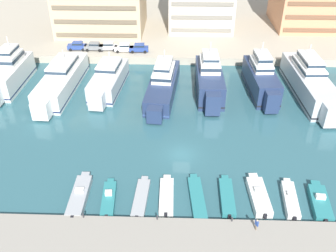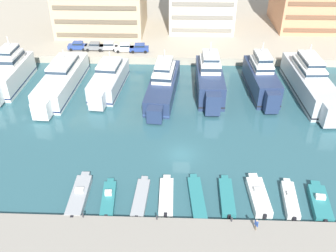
{
  "view_description": "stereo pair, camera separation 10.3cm",
  "coord_description": "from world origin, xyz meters",
  "px_view_note": "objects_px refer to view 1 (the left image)",
  "views": [
    {
      "loc": [
        -0.57,
        -42.54,
        33.66
      ],
      "look_at": [
        -2.1,
        3.54,
        2.5
      ],
      "focal_mm": 40.0,
      "sensor_mm": 36.0,
      "label": 1
    },
    {
      "loc": [
        -0.47,
        -42.53,
        33.66
      ],
      "look_at": [
        -2.1,
        3.54,
        2.5
      ],
      "focal_mm": 40.0,
      "sensor_mm": 36.0,
      "label": 2
    }
  ],
  "objects_px": {
    "motorboat_teal_center_right": "(227,197)",
    "pedestrian_near_edge": "(257,224)",
    "yacht_navy_center_left": "(163,84)",
    "car_blue_far_left": "(77,45)",
    "motorboat_grey_mid_left": "(141,198)",
    "motorboat_white_mid_right": "(258,196)",
    "car_white_center_left": "(124,47)",
    "motorboat_grey_far_left": "(80,196)",
    "yacht_silver_mid_left": "(108,80)",
    "car_silver_mid_left": "(108,46)",
    "yacht_navy_center_right": "(261,79)",
    "motorboat_white_right": "(290,199)",
    "motorboat_teal_far_right": "(320,202)",
    "yacht_white_far_left": "(10,73)",
    "motorboat_teal_left": "(109,198)",
    "motorboat_white_center_left": "(167,196)",
    "yacht_silver_mid_right": "(310,82)",
    "yacht_white_left": "(61,80)",
    "yacht_navy_center": "(210,79)",
    "motorboat_teal_center": "(197,198)",
    "car_blue_center": "(139,48)",
    "car_grey_left": "(94,46)"
  },
  "relations": [
    {
      "from": "yacht_navy_center_left",
      "to": "car_silver_mid_left",
      "type": "relative_size",
      "value": 4.91
    },
    {
      "from": "motorboat_white_center_left",
      "to": "motorboat_teal_far_right",
      "type": "relative_size",
      "value": 1.0
    },
    {
      "from": "yacht_white_far_left",
      "to": "motorboat_teal_left",
      "type": "distance_m",
      "value": 37.7
    },
    {
      "from": "yacht_navy_center_left",
      "to": "motorboat_grey_mid_left",
      "type": "bearing_deg",
      "value": -93.11
    },
    {
      "from": "pedestrian_near_edge",
      "to": "yacht_navy_center",
      "type": "bearing_deg",
      "value": 95.7
    },
    {
      "from": "yacht_navy_center",
      "to": "motorboat_grey_mid_left",
      "type": "height_order",
      "value": "yacht_navy_center"
    },
    {
      "from": "motorboat_teal_center",
      "to": "motorboat_teal_center_right",
      "type": "height_order",
      "value": "motorboat_teal_center_right"
    },
    {
      "from": "motorboat_white_mid_right",
      "to": "car_blue_center",
      "type": "xyz_separation_m",
      "value": [
        -18.87,
        42.0,
        2.05
      ]
    },
    {
      "from": "car_white_center_left",
      "to": "motorboat_grey_far_left",
      "type": "bearing_deg",
      "value": -90.15
    },
    {
      "from": "yacht_navy_center_left",
      "to": "motorboat_teal_far_right",
      "type": "distance_m",
      "value": 34.09
    },
    {
      "from": "yacht_navy_center_right",
      "to": "pedestrian_near_edge",
      "type": "xyz_separation_m",
      "value": [
        -6.2,
        -33.6,
        -0.83
      ]
    },
    {
      "from": "motorboat_teal_far_right",
      "to": "car_white_center_left",
      "type": "height_order",
      "value": "car_white_center_left"
    },
    {
      "from": "motorboat_teal_center_right",
      "to": "pedestrian_near_edge",
      "type": "bearing_deg",
      "value": -64.4
    },
    {
      "from": "yacht_white_far_left",
      "to": "yacht_silver_mid_left",
      "type": "distance_m",
      "value": 18.52
    },
    {
      "from": "motorboat_grey_mid_left",
      "to": "motorboat_white_center_left",
      "type": "xyz_separation_m",
      "value": [
        3.14,
        0.35,
        0.08
      ]
    },
    {
      "from": "yacht_white_left",
      "to": "yacht_silver_mid_right",
      "type": "xyz_separation_m",
      "value": [
        45.3,
        -0.18,
        0.46
      ]
    },
    {
      "from": "yacht_navy_center",
      "to": "car_blue_center",
      "type": "height_order",
      "value": "yacht_navy_center"
    },
    {
      "from": "motorboat_teal_far_right",
      "to": "motorboat_teal_left",
      "type": "bearing_deg",
      "value": -179.43
    },
    {
      "from": "yacht_navy_center_right",
      "to": "motorboat_teal_left",
      "type": "distance_m",
      "value": 37.29
    },
    {
      "from": "yacht_navy_center_right",
      "to": "car_blue_center",
      "type": "relative_size",
      "value": 4.0
    },
    {
      "from": "motorboat_teal_far_right",
      "to": "yacht_white_far_left",
      "type": "bearing_deg",
      "value": 149.16
    },
    {
      "from": "motorboat_teal_center_right",
      "to": "car_blue_far_left",
      "type": "xyz_separation_m",
      "value": [
        -28.53,
        42.95,
        2.16
      ]
    },
    {
      "from": "yacht_silver_mid_left",
      "to": "yacht_silver_mid_right",
      "type": "height_order",
      "value": "yacht_silver_mid_right"
    },
    {
      "from": "motorboat_white_center_left",
      "to": "car_grey_left",
      "type": "xyz_separation_m",
      "value": [
        -17.32,
        42.91,
        2.12
      ]
    },
    {
      "from": "yacht_silver_mid_left",
      "to": "car_silver_mid_left",
      "type": "relative_size",
      "value": 4.0
    },
    {
      "from": "pedestrian_near_edge",
      "to": "motorboat_grey_mid_left",
      "type": "bearing_deg",
      "value": 159.47
    },
    {
      "from": "yacht_navy_center_left",
      "to": "car_blue_far_left",
      "type": "height_order",
      "value": "yacht_navy_center_left"
    },
    {
      "from": "yacht_silver_mid_right",
      "to": "motorboat_white_center_left",
      "type": "distance_m",
      "value": 37.18
    },
    {
      "from": "motorboat_white_center_left",
      "to": "motorboat_teal_center",
      "type": "distance_m",
      "value": 3.8
    },
    {
      "from": "yacht_silver_mid_left",
      "to": "motorboat_white_right",
      "type": "bearing_deg",
      "value": -46.43
    },
    {
      "from": "yacht_navy_center_left",
      "to": "pedestrian_near_edge",
      "type": "distance_m",
      "value": 34.26
    },
    {
      "from": "yacht_silver_mid_right",
      "to": "motorboat_grey_mid_left",
      "type": "distance_m",
      "value": 39.59
    },
    {
      "from": "motorboat_grey_mid_left",
      "to": "motorboat_white_mid_right",
      "type": "relative_size",
      "value": 0.99
    },
    {
      "from": "motorboat_grey_far_left",
      "to": "car_blue_far_left",
      "type": "height_order",
      "value": "car_blue_far_left"
    },
    {
      "from": "motorboat_teal_left",
      "to": "yacht_navy_center_right",
      "type": "bearing_deg",
      "value": 51.05
    },
    {
      "from": "car_silver_mid_left",
      "to": "motorboat_grey_far_left",
      "type": "bearing_deg",
      "value": -85.44
    },
    {
      "from": "motorboat_teal_center_right",
      "to": "car_silver_mid_left",
      "type": "bearing_deg",
      "value": 116.87
    },
    {
      "from": "yacht_white_left",
      "to": "motorboat_white_center_left",
      "type": "distance_m",
      "value": 34.53
    },
    {
      "from": "yacht_navy_center_left",
      "to": "yacht_navy_center_right",
      "type": "relative_size",
      "value": 1.23
    },
    {
      "from": "yacht_navy_center_left",
      "to": "motorboat_teal_far_right",
      "type": "relative_size",
      "value": 2.94
    },
    {
      "from": "motorboat_white_right",
      "to": "car_silver_mid_left",
      "type": "relative_size",
      "value": 1.66
    },
    {
      "from": "yacht_silver_mid_left",
      "to": "car_silver_mid_left",
      "type": "distance_m",
      "value": 14.96
    },
    {
      "from": "motorboat_grey_mid_left",
      "to": "motorboat_white_mid_right",
      "type": "xyz_separation_m",
      "value": [
        14.55,
        0.7,
        0.15
      ]
    },
    {
      "from": "motorboat_teal_center",
      "to": "car_silver_mid_left",
      "type": "height_order",
      "value": "car_silver_mid_left"
    },
    {
      "from": "motorboat_white_center_left",
      "to": "motorboat_teal_far_right",
      "type": "xyz_separation_m",
      "value": [
        18.74,
        -0.4,
        -0.01
      ]
    },
    {
      "from": "motorboat_white_center_left",
      "to": "motorboat_grey_far_left",
      "type": "bearing_deg",
      "value": -178.28
    },
    {
      "from": "motorboat_grey_far_left",
      "to": "motorboat_teal_far_right",
      "type": "relative_size",
      "value": 1.15
    },
    {
      "from": "yacht_white_far_left",
      "to": "yacht_navy_center_right",
      "type": "height_order",
      "value": "yacht_white_far_left"
    },
    {
      "from": "motorboat_white_center_left",
      "to": "motorboat_grey_mid_left",
      "type": "bearing_deg",
      "value": -173.7
    },
    {
      "from": "motorboat_teal_center",
      "to": "motorboat_white_right",
      "type": "relative_size",
      "value": 1.2
    }
  ]
}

